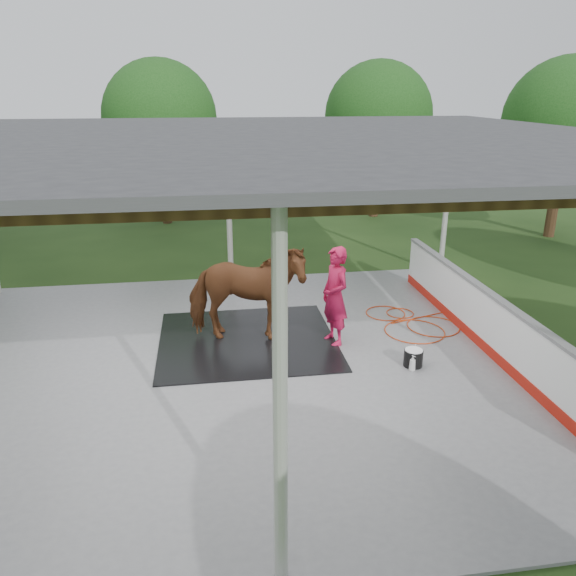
{
  "coord_description": "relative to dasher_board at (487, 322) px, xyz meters",
  "views": [
    {
      "loc": [
        -0.59,
        -9.12,
        4.79
      ],
      "look_at": [
        0.94,
        1.1,
        1.09
      ],
      "focal_mm": 35.0,
      "sensor_mm": 36.0,
      "label": 1
    }
  ],
  "objects": [
    {
      "name": "concrete_slab",
      "position": [
        -4.6,
        0.0,
        -0.57
      ],
      "size": [
        12.0,
        10.0,
        0.05
      ],
      "primitive_type": "cube",
      "color": "slate",
      "rests_on": "ground"
    },
    {
      "name": "ground",
      "position": [
        -4.6,
        0.0,
        -0.59
      ],
      "size": [
        100.0,
        100.0,
        0.0
      ],
      "primitive_type": "plane",
      "color": "#1E3814"
    },
    {
      "name": "horse",
      "position": [
        -4.48,
        1.02,
        0.46
      ],
      "size": [
        2.46,
        1.43,
        1.96
      ],
      "primitive_type": "imported",
      "rotation": [
        0.0,
        0.0,
        1.4
      ],
      "color": "brown",
      "rests_on": "rubber_mat"
    },
    {
      "name": "hose_coil",
      "position": [
        -0.95,
        1.29,
        -0.53
      ],
      "size": [
        1.76,
        2.09,
        0.02
      ],
      "color": "#B2330C",
      "rests_on": "concrete_slab"
    },
    {
      "name": "dasher_board",
      "position": [
        0.0,
        0.0,
        0.0
      ],
      "size": [
        0.16,
        8.0,
        1.15
      ],
      "color": "#B11A0E",
      "rests_on": "concrete_slab"
    },
    {
      "name": "soap_bottle_a",
      "position": [
        -1.69,
        -0.67,
        -0.4
      ],
      "size": [
        0.16,
        0.16,
        0.29
      ],
      "primitive_type": "imported",
      "rotation": [
        0.0,
        0.0,
        0.55
      ],
      "color": "silver",
      "rests_on": "concrete_slab"
    },
    {
      "name": "handler",
      "position": [
        -2.8,
        0.69,
        0.43
      ],
      "size": [
        0.65,
        0.81,
        1.94
      ],
      "primitive_type": "imported",
      "rotation": [
        0.0,
        0.0,
        -1.27
      ],
      "color": "#BC1440",
      "rests_on": "concrete_slab"
    },
    {
      "name": "soap_bottle_b",
      "position": [
        -1.38,
        0.02,
        -0.46
      ],
      "size": [
        0.11,
        0.11,
        0.17
      ],
      "primitive_type": "imported",
      "rotation": [
        0.0,
        0.0,
        -0.67
      ],
      "color": "#338CD8",
      "rests_on": "concrete_slab"
    },
    {
      "name": "rubber_mat",
      "position": [
        -4.48,
        1.02,
        -0.53
      ],
      "size": [
        3.45,
        3.23,
        0.03
      ],
      "primitive_type": "cube",
      "color": "black",
      "rests_on": "concrete_slab"
    },
    {
      "name": "pavilion_structure",
      "position": [
        -4.6,
        -0.0,
        3.37
      ],
      "size": [
        12.6,
        10.6,
        4.05
      ],
      "color": "beige",
      "rests_on": "ground"
    },
    {
      "name": "wash_bucket",
      "position": [
        -1.61,
        -0.49,
        -0.38
      ],
      "size": [
        0.34,
        0.34,
        0.32
      ],
      "color": "black",
      "rests_on": "concrete_slab"
    },
    {
      "name": "tree_belt",
      "position": [
        -4.3,
        0.9,
        3.2
      ],
      "size": [
        28.0,
        28.0,
        5.8
      ],
      "color": "#382314",
      "rests_on": "ground"
    }
  ]
}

